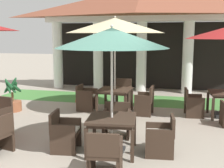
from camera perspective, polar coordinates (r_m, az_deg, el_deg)
name	(u,v)px	position (r m, az deg, el deg)	size (l,w,h in m)	color
background_pavilion	(142,13)	(12.81, 5.88, 13.47)	(8.87, 2.70, 4.36)	white
lawn_strip	(134,100)	(11.19, 4.31, -3.04)	(10.67, 1.91, 0.01)	#47843D
patio_table_mid_left	(112,122)	(6.14, -0.03, -7.29)	(1.07, 1.07, 0.76)	#38281E
patio_umbrella_mid_left	(112,39)	(5.88, -0.03, 8.65)	(2.25, 2.25, 2.62)	#2D2D2D
patio_chair_mid_left_south	(105,154)	(5.29, -1.37, -13.26)	(0.63, 0.62, 0.82)	#38281E
patio_chair_mid_left_west	(64,132)	(6.41, -9.16, -9.16)	(0.60, 0.66, 0.84)	#38281E
patio_chair_mid_left_north	(117,120)	(7.17, 0.93, -6.99)	(0.70, 0.63, 0.80)	#38281E
patio_chair_mid_left_east	(161,137)	(6.19, 9.42, -9.96)	(0.63, 0.61, 0.82)	#38281E
patio_chair_mid_right_west	(193,103)	(9.24, 15.30, -3.57)	(0.59, 0.68, 0.82)	#38281E
patio_table_far_back	(115,92)	(9.26, 0.56, -1.55)	(1.01, 1.01, 0.75)	#38281E
patio_umbrella_far_back	(115,26)	(9.09, 0.58, 11.12)	(2.98, 2.98, 2.98)	#2D2D2D
patio_chair_far_back_east	(145,101)	(9.10, 6.45, -3.32)	(0.54, 0.62, 0.89)	#38281E
patio_chair_far_back_north	(122,93)	(10.22, 2.02, -1.81)	(0.59, 0.55, 0.91)	#38281E
patio_chair_far_back_west	(86,98)	(9.61, -4.98, -2.67)	(0.59, 0.57, 0.82)	#38281E
potted_palm_left_edge	(13,102)	(10.03, -18.55, -3.22)	(0.54, 0.54, 1.09)	#995638
terracotta_urn	(79,101)	(10.40, -6.41, -3.24)	(0.25, 0.25, 0.36)	brown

